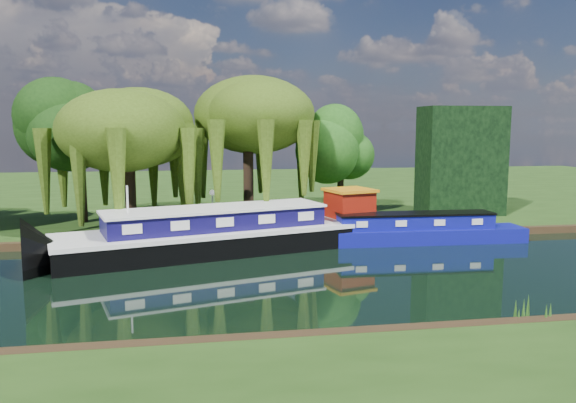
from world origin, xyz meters
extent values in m
plane|color=black|center=(0.00, 0.00, 0.00)|extent=(120.00, 120.00, 0.00)
cube|color=#1B360E|center=(0.00, 34.00, 0.23)|extent=(120.00, 52.00, 0.45)
cube|color=black|center=(1.60, 6.27, 0.49)|extent=(19.92, 9.43, 1.30)
cube|color=silver|center=(1.60, 6.27, 1.24)|extent=(20.05, 9.54, 0.24)
cube|color=#110C44|center=(0.56, 5.98, 1.89)|extent=(12.47, 6.26, 1.03)
cube|color=silver|center=(0.56, 5.98, 2.47)|extent=(12.73, 6.53, 0.13)
cube|color=maroon|center=(8.89, 8.31, 2.19)|extent=(2.93, 2.93, 1.62)
cube|color=orange|center=(8.89, 8.31, 3.08)|extent=(3.27, 3.27, 0.17)
cylinder|color=silver|center=(-4.03, 4.69, 2.67)|extent=(0.11, 0.11, 2.60)
cube|color=navy|center=(12.55, 6.64, 0.37)|extent=(13.54, 2.69, 1.01)
cube|color=navy|center=(12.55, 6.64, 1.30)|extent=(9.48, 2.00, 0.84)
cube|color=black|center=(12.55, 6.64, 1.77)|extent=(9.60, 2.11, 0.11)
cube|color=silver|center=(8.99, 5.90, 1.34)|extent=(0.67, 0.08, 0.36)
cube|color=silver|center=(11.35, 5.82, 1.34)|extent=(0.67, 0.08, 0.36)
cube|color=silver|center=(13.70, 5.74, 1.34)|extent=(0.67, 0.08, 0.36)
cube|color=silver|center=(16.06, 5.66, 1.34)|extent=(0.67, 0.08, 0.36)
cylinder|color=black|center=(-4.63, 11.42, 2.98)|extent=(0.66, 0.66, 5.06)
ellipsoid|color=#30450E|center=(-4.63, 11.42, 6.64)|extent=(7.07, 7.07, 4.57)
cylinder|color=black|center=(3.07, 13.26, 3.20)|extent=(0.78, 0.78, 5.49)
ellipsoid|color=#30450E|center=(3.07, 13.26, 7.16)|extent=(7.50, 7.50, 4.84)
cylinder|color=black|center=(-8.28, 15.06, 3.86)|extent=(0.64, 0.64, 6.82)
ellipsoid|color=black|center=(-8.28, 15.06, 6.65)|extent=(5.45, 5.45, 5.45)
cylinder|color=black|center=(10.18, 15.48, 3.12)|extent=(0.47, 0.47, 5.35)
ellipsoid|color=#194511|center=(10.18, 15.48, 5.31)|extent=(4.28, 4.28, 4.28)
cube|color=black|center=(19.00, 14.00, 4.45)|extent=(6.00, 3.00, 8.00)
cylinder|color=silver|center=(0.50, 10.50, 1.55)|extent=(0.10, 0.10, 2.20)
sphere|color=white|center=(0.50, 10.50, 2.83)|extent=(0.36, 0.36, 0.36)
cylinder|color=silver|center=(-10.00, 8.40, 0.95)|extent=(0.16, 0.16, 1.00)
cylinder|color=silver|center=(-4.00, 8.40, 0.95)|extent=(0.16, 0.16, 1.00)
cylinder|color=silver|center=(3.00, 8.40, 0.95)|extent=(0.16, 0.16, 1.00)
cylinder|color=silver|center=(9.00, 8.40, 0.95)|extent=(0.16, 0.16, 1.00)
cone|color=#1F4A13|center=(11.00, -7.70, 0.55)|extent=(1.20, 1.20, 1.10)
camera|label=1|loc=(-0.46, -25.11, 7.01)|focal=35.00mm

